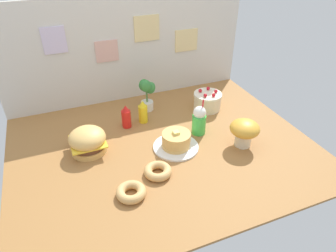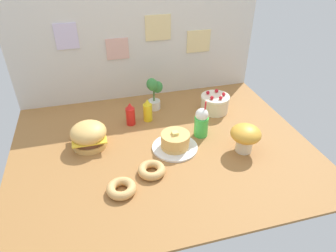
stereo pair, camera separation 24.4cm
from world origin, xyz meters
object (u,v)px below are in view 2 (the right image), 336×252
pancake_stack (175,142)px  mushroom_stool (245,136)px  ketchup_bottle (130,114)px  potted_plant (154,92)px  cream_soda_cup (201,122)px  donut_pink_glaze (121,188)px  donut_chocolate (152,170)px  mustard_bottle (148,111)px  layer_cake (215,103)px  burger (89,135)px

pancake_stack → mushroom_stool: size_ratio=1.55×
ketchup_bottle → potted_plant: potted_plant is taller
cream_soda_cup → donut_pink_glaze: size_ratio=1.61×
donut_pink_glaze → donut_chocolate: bearing=28.4°
ketchup_bottle → mustard_bottle: 0.16m
mushroom_stool → layer_cake: bearing=89.0°
cream_soda_cup → potted_plant: potted_plant is taller
pancake_stack → donut_chocolate: 0.35m
cream_soda_cup → donut_chocolate: 0.64m
burger → layer_cake: burger is taller
pancake_stack → donut_pink_glaze: (-0.49, -0.37, -0.03)m
mushroom_stool → ketchup_bottle: bearing=142.5°
pancake_stack → donut_chocolate: pancake_stack is taller
pancake_stack → layer_cake: bearing=41.3°
pancake_stack → donut_chocolate: (-0.25, -0.25, -0.03)m
ketchup_bottle → cream_soda_cup: cream_soda_cup is taller
layer_cake → donut_pink_glaze: layer_cake is taller
ketchup_bottle → cream_soda_cup: bearing=-30.7°
layer_cake → cream_soda_cup: cream_soda_cup is taller
mustard_bottle → donut_pink_glaze: (-0.36, -0.85, -0.07)m
donut_pink_glaze → cream_soda_cup: bearing=33.4°
ketchup_bottle → mustard_bottle: bearing=8.6°
donut_pink_glaze → potted_plant: (0.47, 1.04, 0.15)m
donut_pink_glaze → potted_plant: 1.15m
burger → donut_chocolate: 0.63m
burger → pancake_stack: bearing=-18.4°
ketchup_bottle → donut_chocolate: size_ratio=1.08×
pancake_stack → potted_plant: bearing=91.5°
cream_soda_cup → donut_chocolate: cream_soda_cup is taller
pancake_stack → cream_soda_cup: bearing=24.8°
donut_pink_glaze → mushroom_stool: bearing=11.4°
burger → ketchup_bottle: ketchup_bottle is taller
burger → ketchup_bottle: 0.44m
pancake_stack → burger: bearing=161.6°
layer_cake → mushroom_stool: mushroom_stool is taller
mustard_bottle → mushroom_stool: mushroom_stool is taller
donut_pink_glaze → donut_chocolate: size_ratio=1.00×
mustard_bottle → donut_chocolate: 0.73m
cream_soda_cup → potted_plant: (-0.28, 0.55, 0.05)m
ketchup_bottle → cream_soda_cup: (0.55, -0.33, 0.03)m
pancake_stack → ketchup_bottle: 0.54m
layer_cake → cream_soda_cup: size_ratio=0.83×
ketchup_bottle → mushroom_stool: 1.02m
mushroom_stool → pancake_stack: bearing=161.9°
layer_cake → potted_plant: size_ratio=0.82×
potted_plant → mushroom_stool: 1.00m
burger → potted_plant: (0.65, 0.45, 0.08)m
ketchup_bottle → potted_plant: size_ratio=0.66×
pancake_stack → donut_pink_glaze: 0.61m
layer_cake → mustard_bottle: size_ratio=1.25×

